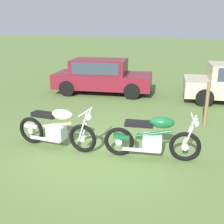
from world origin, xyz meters
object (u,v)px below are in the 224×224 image
object	(u,v)px
car_burgundy	(101,75)
fence_post_wooden	(207,105)
motorcycle_green	(153,138)
motorcycle_cream	(56,128)

from	to	relation	value
car_burgundy	fence_post_wooden	bearing A→B (deg)	-41.39
motorcycle_green	fence_post_wooden	bearing A→B (deg)	57.61
motorcycle_cream	fence_post_wooden	distance (m)	4.22
motorcycle_cream	car_burgundy	distance (m)	5.50
car_burgundy	fence_post_wooden	world-z (taller)	car_burgundy
motorcycle_cream	fence_post_wooden	bearing A→B (deg)	40.23
motorcycle_cream	motorcycle_green	bearing A→B (deg)	7.01
motorcycle_cream	car_burgundy	xyz separation A→B (m)	(-1.64, 5.24, 0.31)
car_burgundy	motorcycle_cream	bearing A→B (deg)	-88.21
motorcycle_cream	fence_post_wooden	world-z (taller)	fence_post_wooden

